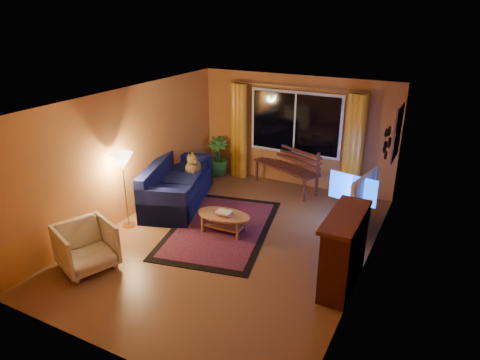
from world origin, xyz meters
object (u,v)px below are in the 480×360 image
at_px(floor_lamp, 125,191).
at_px(tv_console, 355,218).
at_px(armchair, 86,244).
at_px(bench, 285,178).
at_px(coffee_table, 224,223).
at_px(sofa, 178,182).

distance_m(floor_lamp, tv_console, 4.26).
distance_m(armchair, floor_lamp, 1.45).
bearing_deg(floor_lamp, armchair, -75.01).
xyz_separation_m(bench, armchair, (-1.59, -4.41, 0.16)).
distance_m(armchair, tv_console, 4.71).
distance_m(floor_lamp, coffee_table, 1.90).
bearing_deg(armchair, floor_lamp, 37.01).
bearing_deg(tv_console, bench, 146.48).
xyz_separation_m(bench, coffee_table, (-0.23, -2.43, -0.07)).
distance_m(armchair, coffee_table, 2.41).
height_order(floor_lamp, coffee_table, floor_lamp).
height_order(sofa, armchair, sofa).
bearing_deg(armchair, coffee_table, -12.29).
xyz_separation_m(armchair, tv_console, (3.45, 3.20, -0.18)).
height_order(floor_lamp, tv_console, floor_lamp).
relative_size(sofa, tv_console, 2.04).
relative_size(coffee_table, tv_console, 0.90).
relative_size(bench, floor_lamp, 1.17).
bearing_deg(floor_lamp, tv_console, 25.70).
relative_size(bench, armchair, 2.05).
distance_m(sofa, coffee_table, 1.65).
bearing_deg(tv_console, coffee_table, -150.30).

